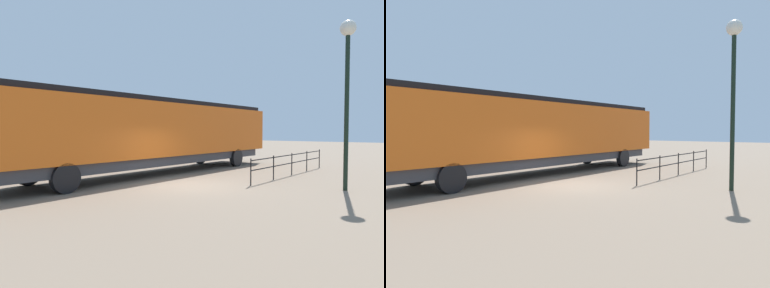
% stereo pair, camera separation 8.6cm
% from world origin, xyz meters
% --- Properties ---
extents(ground_plane, '(120.00, 120.00, 0.00)m').
position_xyz_m(ground_plane, '(0.00, 0.00, 0.00)').
color(ground_plane, '#84705B').
extents(locomotive, '(3.15, 18.34, 3.85)m').
position_xyz_m(locomotive, '(-3.74, 2.43, 2.18)').
color(locomotive, orange).
rests_on(locomotive, ground_plane).
extents(lamp_post, '(0.58, 0.58, 6.33)m').
position_xyz_m(lamp_post, '(5.35, 2.83, 4.67)').
color(lamp_post, black).
rests_on(lamp_post, ground_plane).
extents(platform_fence, '(0.05, 8.63, 1.11)m').
position_xyz_m(platform_fence, '(2.04, 5.88, 0.73)').
color(platform_fence, black).
rests_on(platform_fence, ground_plane).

